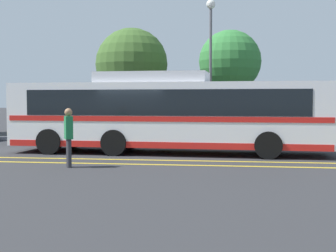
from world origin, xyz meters
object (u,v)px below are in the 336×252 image
Objects in this scene: parked_car_1 at (63,128)px; parked_car_2 at (195,128)px; transit_bus at (167,113)px; tree_0 at (132,64)px; street_lamp at (211,45)px; pedestrian_0 at (69,133)px; tree_2 at (230,61)px.

parked_car_2 is at bearing 93.60° from parked_car_1.
transit_bus is 2.93× the size of parked_car_2.
tree_0 reaches higher than parked_car_2.
transit_bus reaches higher than parked_car_1.
transit_bus is at bearing 168.25° from parked_car_2.
transit_bus is 7.13m from parked_car_1.
transit_bus is at bearing -103.79° from street_lamp.
parked_car_1 is 6.59m from parked_car_2.
transit_bus reaches higher than pedestrian_0.
parked_car_1 is at bearing -165.68° from street_lamp.
pedestrian_0 is at bearing -27.98° from transit_bus.
pedestrian_0 is (3.28, -8.32, 0.37)m from parked_car_1.
parked_car_2 is 2.37× the size of pedestrian_0.
street_lamp is 2.46m from tree_2.
parked_car_1 is 8.62m from street_lamp.
transit_bus is at bearing 56.44° from parked_car_1.
tree_0 reaches higher than tree_2.
street_lamp is 6.36m from tree_0.
parked_car_1 is 1.10× the size of parked_car_2.
transit_bus is 5.04m from pedestrian_0.
parked_car_1 is 7.16m from tree_0.
street_lamp is at bearing -49.70° from pedestrian_0.
tree_0 is at bearing 141.92° from street_lamp.
tree_2 is (2.42, 8.00, 2.66)m from transit_bus.
street_lamp is at bearing -114.60° from tree_2.
street_lamp reaches higher than pedestrian_0.
tree_0 is (-4.30, 5.44, 3.55)m from parked_car_2.
transit_bus is 10.72m from tree_0.
pedestrian_0 is 11.60m from street_lamp.
pedestrian_0 is (-2.54, -4.32, -0.54)m from transit_bus.
tree_0 reaches higher than transit_bus.
pedestrian_0 is 0.29× the size of tree_0.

